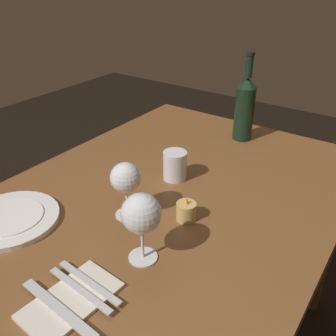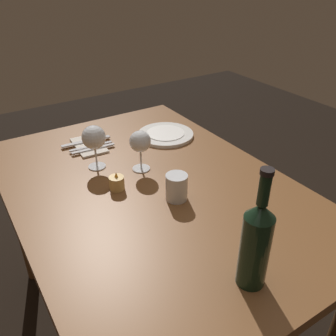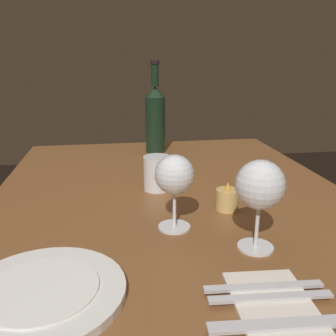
{
  "view_description": "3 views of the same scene",
  "coord_description": "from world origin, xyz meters",
  "px_view_note": "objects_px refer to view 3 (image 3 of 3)",
  "views": [
    {
      "loc": [
        0.7,
        0.51,
        1.32
      ],
      "look_at": [
        -0.03,
        -0.01,
        0.82
      ],
      "focal_mm": 39.36,
      "sensor_mm": 36.0,
      "label": 1
    },
    {
      "loc": [
        -0.92,
        0.51,
        1.43
      ],
      "look_at": [
        -0.05,
        -0.04,
        0.82
      ],
      "focal_mm": 38.77,
      "sensor_mm": 36.0,
      "label": 2
    },
    {
      "loc": [
        0.79,
        -0.14,
        1.08
      ],
      "look_at": [
        -0.06,
        -0.01,
        0.81
      ],
      "focal_mm": 39.38,
      "sensor_mm": 36.0,
      "label": 3
    }
  ],
  "objects_px": {
    "water_tumbler": "(157,174)",
    "folded_napkin": "(278,313)",
    "wine_bottle": "(155,118)",
    "table_knife": "(288,324)",
    "wine_glass_left": "(175,176)",
    "wine_glass_right": "(260,186)",
    "votive_candle": "(227,200)",
    "fork_inner": "(270,297)",
    "dinner_plate": "(42,293)",
    "fork_outer": "(263,287)"
  },
  "relations": [
    {
      "from": "water_tumbler",
      "to": "wine_glass_left",
      "type": "bearing_deg",
      "value": 1.51
    },
    {
      "from": "water_tumbler",
      "to": "table_knife",
      "type": "height_order",
      "value": "water_tumbler"
    },
    {
      "from": "wine_glass_right",
      "to": "water_tumbler",
      "type": "xyz_separation_m",
      "value": [
        -0.33,
        -0.14,
        -0.08
      ]
    },
    {
      "from": "wine_glass_left",
      "to": "fork_inner",
      "type": "distance_m",
      "value": 0.29
    },
    {
      "from": "votive_candle",
      "to": "fork_inner",
      "type": "height_order",
      "value": "votive_candle"
    },
    {
      "from": "water_tumbler",
      "to": "fork_inner",
      "type": "relative_size",
      "value": 0.49
    },
    {
      "from": "water_tumbler",
      "to": "fork_inner",
      "type": "height_order",
      "value": "water_tumbler"
    },
    {
      "from": "votive_candle",
      "to": "table_knife",
      "type": "relative_size",
      "value": 0.32
    },
    {
      "from": "table_knife",
      "to": "votive_candle",
      "type": "bearing_deg",
      "value": 174.16
    },
    {
      "from": "water_tumbler",
      "to": "fork_outer",
      "type": "distance_m",
      "value": 0.47
    },
    {
      "from": "wine_bottle",
      "to": "dinner_plate",
      "type": "height_order",
      "value": "wine_bottle"
    },
    {
      "from": "fork_inner",
      "to": "dinner_plate",
      "type": "bearing_deg",
      "value": -100.96
    },
    {
      "from": "wine_glass_right",
      "to": "folded_napkin",
      "type": "bearing_deg",
      "value": -12.17
    },
    {
      "from": "water_tumbler",
      "to": "folded_napkin",
      "type": "distance_m",
      "value": 0.52
    },
    {
      "from": "water_tumbler",
      "to": "fork_outer",
      "type": "height_order",
      "value": "water_tumbler"
    },
    {
      "from": "wine_bottle",
      "to": "folded_napkin",
      "type": "bearing_deg",
      "value": 3.75
    },
    {
      "from": "wine_glass_left",
      "to": "fork_outer",
      "type": "xyz_separation_m",
      "value": [
        0.23,
        0.09,
        -0.1
      ]
    },
    {
      "from": "folded_napkin",
      "to": "fork_outer",
      "type": "bearing_deg",
      "value": 180.0
    },
    {
      "from": "fork_outer",
      "to": "table_knife",
      "type": "xyz_separation_m",
      "value": [
        0.08,
        0.0,
        0.0
      ]
    },
    {
      "from": "wine_bottle",
      "to": "fork_inner",
      "type": "bearing_deg",
      "value": 3.86
    },
    {
      "from": "wine_bottle",
      "to": "folded_napkin",
      "type": "height_order",
      "value": "wine_bottle"
    },
    {
      "from": "dinner_plate",
      "to": "fork_inner",
      "type": "bearing_deg",
      "value": 79.04
    },
    {
      "from": "table_knife",
      "to": "water_tumbler",
      "type": "bearing_deg",
      "value": -169.44
    },
    {
      "from": "water_tumbler",
      "to": "fork_outer",
      "type": "xyz_separation_m",
      "value": [
        0.46,
        0.1,
        -0.03
      ]
    },
    {
      "from": "water_tumbler",
      "to": "table_knife",
      "type": "distance_m",
      "value": 0.55
    },
    {
      "from": "fork_outer",
      "to": "dinner_plate",
      "type": "bearing_deg",
      "value": -96.64
    },
    {
      "from": "wine_bottle",
      "to": "folded_napkin",
      "type": "xyz_separation_m",
      "value": [
        0.9,
        0.06,
        -0.12
      ]
    },
    {
      "from": "dinner_plate",
      "to": "fork_outer",
      "type": "bearing_deg",
      "value": 83.36
    },
    {
      "from": "wine_glass_right",
      "to": "fork_outer",
      "type": "distance_m",
      "value": 0.17
    },
    {
      "from": "table_knife",
      "to": "folded_napkin",
      "type": "bearing_deg",
      "value": 180.0
    },
    {
      "from": "dinner_plate",
      "to": "fork_outer",
      "type": "height_order",
      "value": "dinner_plate"
    },
    {
      "from": "wine_glass_left",
      "to": "fork_inner",
      "type": "xyz_separation_m",
      "value": [
        0.26,
        0.09,
        -0.1
      ]
    },
    {
      "from": "fork_inner",
      "to": "table_knife",
      "type": "bearing_deg",
      "value": 0.0
    },
    {
      "from": "water_tumbler",
      "to": "votive_candle",
      "type": "relative_size",
      "value": 1.33
    },
    {
      "from": "votive_candle",
      "to": "fork_outer",
      "type": "bearing_deg",
      "value": -7.35
    },
    {
      "from": "wine_glass_left",
      "to": "fork_outer",
      "type": "bearing_deg",
      "value": 22.23
    },
    {
      "from": "wine_glass_right",
      "to": "dinner_plate",
      "type": "relative_size",
      "value": 0.68
    },
    {
      "from": "water_tumbler",
      "to": "wine_glass_right",
      "type": "bearing_deg",
      "value": 22.73
    },
    {
      "from": "wine_glass_left",
      "to": "votive_candle",
      "type": "bearing_deg",
      "value": 118.85
    },
    {
      "from": "wine_glass_right",
      "to": "votive_candle",
      "type": "distance_m",
      "value": 0.2
    },
    {
      "from": "wine_glass_right",
      "to": "dinner_plate",
      "type": "distance_m",
      "value": 0.39
    },
    {
      "from": "wine_bottle",
      "to": "table_knife",
      "type": "height_order",
      "value": "wine_bottle"
    },
    {
      "from": "fork_inner",
      "to": "votive_candle",
      "type": "bearing_deg",
      "value": 173.2
    },
    {
      "from": "fork_outer",
      "to": "table_knife",
      "type": "distance_m",
      "value": 0.08
    },
    {
      "from": "votive_candle",
      "to": "dinner_plate",
      "type": "xyz_separation_m",
      "value": [
        0.27,
        -0.36,
        -0.02
      ]
    },
    {
      "from": "wine_glass_left",
      "to": "table_knife",
      "type": "distance_m",
      "value": 0.34
    },
    {
      "from": "water_tumbler",
      "to": "folded_napkin",
      "type": "height_order",
      "value": "water_tumbler"
    },
    {
      "from": "wine_glass_left",
      "to": "folded_napkin",
      "type": "relative_size",
      "value": 0.78
    },
    {
      "from": "votive_candle",
      "to": "dinner_plate",
      "type": "distance_m",
      "value": 0.45
    },
    {
      "from": "wine_glass_left",
      "to": "wine_bottle",
      "type": "height_order",
      "value": "wine_bottle"
    }
  ]
}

